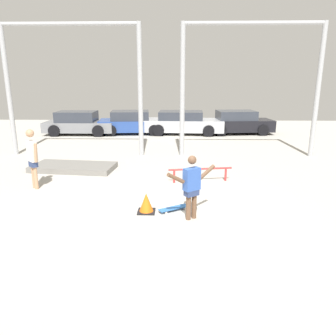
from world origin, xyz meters
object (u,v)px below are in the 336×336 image
(grind_rail, at_px, (200,171))
(parked_car_grey, at_px, (79,123))
(bystander, at_px, (32,155))
(skateboarder, at_px, (192,185))
(parked_car_silver, at_px, (183,123))
(parked_car_blue, at_px, (132,123))
(manual_pad, at_px, (74,167))
(skateboard, at_px, (174,208))
(traffic_cone, at_px, (146,203))
(parked_car_black, at_px, (238,123))

(grind_rail, bearing_deg, parked_car_grey, 125.65)
(parked_car_grey, bearing_deg, bystander, -81.22)
(skateboarder, bearing_deg, grind_rail, 46.80)
(parked_car_silver, bearing_deg, parked_car_blue, -177.80)
(manual_pad, distance_m, grind_rail, 4.62)
(skateboard, height_order, parked_car_blue, parked_car_blue)
(parked_car_silver, relative_size, traffic_cone, 9.56)
(parked_car_grey, height_order, bystander, bystander)
(skateboarder, xyz_separation_m, traffic_cone, (-1.08, 0.36, -0.60))
(traffic_cone, bearing_deg, skateboard, 9.42)
(parked_car_grey, bearing_deg, traffic_cone, -66.56)
(skateboarder, bearing_deg, traffic_cone, 126.30)
(skateboarder, height_order, parked_car_grey, skateboarder)
(skateboarder, xyz_separation_m, parked_car_black, (3.25, 12.32, -0.18))
(grind_rail, bearing_deg, parked_car_black, 73.30)
(parked_car_black, bearing_deg, parked_car_grey, 177.13)
(grind_rail, height_order, parked_car_black, parked_car_black)
(parked_car_blue, bearing_deg, grind_rail, -75.36)
(manual_pad, distance_m, parked_car_grey, 7.97)
(skateboard, bearing_deg, traffic_cone, 157.52)
(manual_pad, xyz_separation_m, parked_car_black, (7.28, 8.20, 0.55))
(parked_car_grey, bearing_deg, parked_car_silver, 3.48)
(grind_rail, bearing_deg, skateboard, -108.96)
(traffic_cone, bearing_deg, parked_car_blue, 99.06)
(skateboard, height_order, parked_car_silver, parked_car_silver)
(parked_car_grey, xyz_separation_m, traffic_cone, (4.95, -11.46, -0.41))
(traffic_cone, bearing_deg, grind_rail, 59.16)
(bystander, distance_m, traffic_cone, 3.93)
(parked_car_silver, xyz_separation_m, parked_car_black, (3.21, 0.14, 0.00))
(parked_car_silver, distance_m, bystander, 11.11)
(grind_rail, distance_m, traffic_cone, 2.90)
(skateboard, relative_size, bystander, 0.44)
(parked_car_black, bearing_deg, bystander, -133.17)
(parked_car_blue, relative_size, bystander, 2.31)
(manual_pad, height_order, parked_car_blue, parked_car_blue)
(parked_car_black, relative_size, traffic_cone, 8.40)
(manual_pad, xyz_separation_m, grind_rail, (4.43, -1.27, 0.25))
(bystander, bearing_deg, skateboarder, -160.76)
(parked_car_grey, bearing_deg, parked_car_blue, 7.46)
(skateboarder, relative_size, parked_car_grey, 0.38)
(skateboarder, xyz_separation_m, parked_car_silver, (0.04, 12.18, -0.19))
(manual_pad, height_order, bystander, bystander)
(skateboard, relative_size, traffic_cone, 1.62)
(parked_car_blue, height_order, bystander, bystander)
(skateboard, xyz_separation_m, parked_car_black, (3.66, 11.85, 0.59))
(parked_car_grey, distance_m, traffic_cone, 12.49)
(skateboard, relative_size, parked_car_black, 0.19)
(skateboard, relative_size, grind_rail, 0.39)
(traffic_cone, bearing_deg, manual_pad, 128.11)
(parked_car_blue, xyz_separation_m, parked_car_black, (6.22, 0.10, 0.01))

